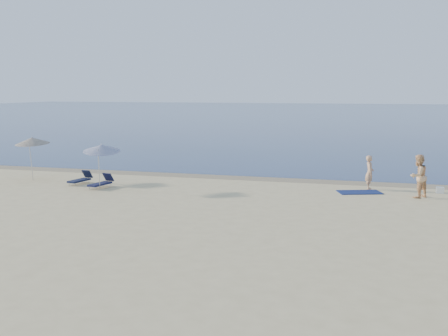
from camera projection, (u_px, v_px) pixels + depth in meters
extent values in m
plane|color=#D0BD8A|center=(136.00, 329.00, 11.30)|extent=(160.00, 160.00, 0.00)
cube|color=#0B1C45|center=(361.00, 114.00, 106.40)|extent=(240.00, 160.00, 0.01)
cube|color=#847254|center=(292.00, 180.00, 29.75)|extent=(240.00, 1.60, 0.00)
imported|color=tan|center=(370.00, 172.00, 26.89)|extent=(0.44, 0.63, 1.65)
imported|color=tan|center=(418.00, 176.00, 24.83)|extent=(1.16, 1.19, 1.93)
cube|color=#0E1948|center=(359.00, 192.00, 26.18)|extent=(2.21, 1.69, 0.03)
cube|color=white|center=(440.00, 190.00, 26.01)|extent=(0.36, 0.31, 0.29)
cylinder|color=silver|center=(99.00, 170.00, 26.75)|extent=(0.17, 0.34, 2.04)
cone|color=silver|center=(102.00, 148.00, 26.90)|extent=(2.33, 2.34, 0.58)
sphere|color=silver|center=(101.00, 144.00, 26.88)|extent=(0.06, 0.06, 0.06)
cylinder|color=silver|center=(31.00, 161.00, 29.52)|extent=(0.06, 0.23, 2.15)
cone|color=beige|center=(32.00, 141.00, 29.54)|extent=(1.97, 1.99, 0.49)
sphere|color=silver|center=(32.00, 137.00, 29.52)|extent=(0.06, 0.06, 0.06)
cube|color=#131934|center=(79.00, 180.00, 28.43)|extent=(0.67, 1.38, 0.09)
cube|color=#131934|center=(87.00, 174.00, 28.99)|extent=(0.53, 0.39, 0.43)
cylinder|color=#A5A5AD|center=(82.00, 183.00, 28.36)|extent=(0.03, 0.03, 0.19)
cube|color=#15183A|center=(100.00, 184.00, 27.35)|extent=(0.72, 1.40, 0.09)
cube|color=#15183A|center=(108.00, 177.00, 27.91)|extent=(0.54, 0.41, 0.43)
cylinder|color=#A5A5AD|center=(103.00, 186.00, 27.28)|extent=(0.03, 0.03, 0.20)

